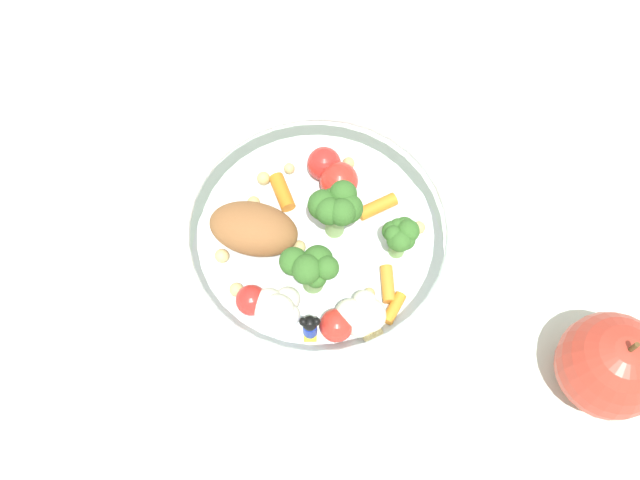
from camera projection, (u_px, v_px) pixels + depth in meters
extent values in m
plane|color=silver|center=(323.00, 249.00, 0.63)|extent=(2.40, 2.40, 0.00)
cylinder|color=white|center=(320.00, 254.00, 0.62)|extent=(0.21, 0.21, 0.01)
torus|color=white|center=(320.00, 228.00, 0.58)|extent=(0.22, 0.22, 0.01)
ellipsoid|color=#935B33|center=(254.00, 229.00, 0.60)|extent=(0.07, 0.09, 0.04)
cylinder|color=#7FAD5B|center=(397.00, 246.00, 0.61)|extent=(0.01, 0.01, 0.02)
sphere|color=#386B28|center=(404.00, 228.00, 0.59)|extent=(0.02, 0.02, 0.02)
sphere|color=#386B28|center=(398.00, 227.00, 0.59)|extent=(0.01, 0.01, 0.01)
sphere|color=#386B28|center=(392.00, 231.00, 0.59)|extent=(0.02, 0.02, 0.02)
sphere|color=#386B28|center=(393.00, 234.00, 0.58)|extent=(0.01, 0.01, 0.01)
sphere|color=#386B28|center=(396.00, 241.00, 0.58)|extent=(0.02, 0.02, 0.02)
sphere|color=#386B28|center=(400.00, 241.00, 0.58)|extent=(0.02, 0.02, 0.02)
sphere|color=#386B28|center=(405.00, 240.00, 0.59)|extent=(0.02, 0.02, 0.02)
sphere|color=#386B28|center=(408.00, 231.00, 0.58)|extent=(0.02, 0.02, 0.02)
cylinder|color=#7FAD5B|center=(313.00, 278.00, 0.59)|extent=(0.02, 0.02, 0.02)
sphere|color=#386B28|center=(318.00, 261.00, 0.57)|extent=(0.02, 0.02, 0.02)
sphere|color=#386B28|center=(309.00, 261.00, 0.57)|extent=(0.02, 0.02, 0.02)
sphere|color=#386B28|center=(298.00, 264.00, 0.57)|extent=(0.02, 0.02, 0.02)
sphere|color=#386B28|center=(307.00, 269.00, 0.56)|extent=(0.02, 0.02, 0.02)
sphere|color=#386B28|center=(316.00, 278.00, 0.57)|extent=(0.02, 0.02, 0.02)
sphere|color=#386B28|center=(327.00, 268.00, 0.56)|extent=(0.02, 0.02, 0.02)
cylinder|color=#8EB766|center=(336.00, 222.00, 0.61)|extent=(0.02, 0.02, 0.03)
sphere|color=#386B28|center=(346.00, 196.00, 0.58)|extent=(0.02, 0.02, 0.02)
sphere|color=#386B28|center=(331.00, 199.00, 0.59)|extent=(0.02, 0.02, 0.02)
sphere|color=#386B28|center=(323.00, 205.00, 0.58)|extent=(0.03, 0.03, 0.03)
sphere|color=#386B28|center=(329.00, 211.00, 0.58)|extent=(0.02, 0.02, 0.02)
sphere|color=#386B28|center=(342.00, 212.00, 0.58)|extent=(0.02, 0.02, 0.02)
sphere|color=#386B28|center=(348.00, 208.00, 0.58)|extent=(0.02, 0.02, 0.02)
sphere|color=silver|center=(367.00, 310.00, 0.58)|extent=(0.02, 0.02, 0.02)
sphere|color=silver|center=(364.00, 302.00, 0.58)|extent=(0.02, 0.02, 0.02)
sphere|color=silver|center=(361.00, 310.00, 0.58)|extent=(0.02, 0.02, 0.02)
sphere|color=silver|center=(350.00, 313.00, 0.57)|extent=(0.02, 0.02, 0.02)
sphere|color=silver|center=(359.00, 325.00, 0.58)|extent=(0.02, 0.02, 0.02)
sphere|color=silver|center=(368.00, 315.00, 0.58)|extent=(0.03, 0.03, 0.03)
sphere|color=silver|center=(365.00, 311.00, 0.58)|extent=(0.02, 0.02, 0.02)
sphere|color=white|center=(288.00, 299.00, 0.59)|extent=(0.02, 0.02, 0.02)
sphere|color=white|center=(271.00, 307.00, 0.58)|extent=(0.03, 0.03, 0.03)
sphere|color=white|center=(277.00, 312.00, 0.57)|extent=(0.03, 0.03, 0.03)
sphere|color=white|center=(289.00, 315.00, 0.58)|extent=(0.02, 0.02, 0.02)
cube|color=yellow|center=(310.00, 333.00, 0.58)|extent=(0.02, 0.02, 0.00)
cylinder|color=#1933B2|center=(310.00, 329.00, 0.57)|extent=(0.02, 0.02, 0.02)
sphere|color=black|center=(310.00, 323.00, 0.56)|extent=(0.01, 0.01, 0.01)
sphere|color=black|center=(316.00, 322.00, 0.56)|extent=(0.01, 0.01, 0.01)
sphere|color=black|center=(303.00, 322.00, 0.56)|extent=(0.01, 0.01, 0.01)
cylinder|color=orange|center=(282.00, 192.00, 0.63)|extent=(0.03, 0.03, 0.01)
cylinder|color=orange|center=(377.00, 207.00, 0.63)|extent=(0.04, 0.03, 0.01)
cylinder|color=orange|center=(390.00, 282.00, 0.60)|extent=(0.03, 0.03, 0.01)
cylinder|color=orange|center=(394.00, 308.00, 0.59)|extent=(0.03, 0.01, 0.01)
sphere|color=red|center=(324.00, 164.00, 0.63)|extent=(0.03, 0.03, 0.03)
sphere|color=red|center=(336.00, 325.00, 0.57)|extent=(0.03, 0.03, 0.03)
sphere|color=red|center=(251.00, 300.00, 0.58)|extent=(0.03, 0.03, 0.03)
sphere|color=red|center=(339.00, 181.00, 0.62)|extent=(0.03, 0.03, 0.03)
sphere|color=tan|center=(369.00, 293.00, 0.59)|extent=(0.01, 0.01, 0.01)
sphere|color=tan|center=(349.00, 163.00, 0.65)|extent=(0.01, 0.01, 0.01)
sphere|color=#D1B775|center=(289.00, 168.00, 0.64)|extent=(0.01, 0.01, 0.01)
sphere|color=tan|center=(264.00, 178.00, 0.64)|extent=(0.01, 0.01, 0.01)
sphere|color=#D1B775|center=(222.00, 256.00, 0.61)|extent=(0.01, 0.01, 0.01)
sphere|color=tan|center=(254.00, 203.00, 0.63)|extent=(0.01, 0.01, 0.01)
sphere|color=#D1B775|center=(237.00, 290.00, 0.59)|extent=(0.01, 0.01, 0.01)
sphere|color=tan|center=(419.00, 228.00, 0.62)|extent=(0.01, 0.01, 0.01)
sphere|color=#D1B775|center=(369.00, 336.00, 0.58)|extent=(0.01, 0.01, 0.01)
sphere|color=#D1B775|center=(405.00, 223.00, 0.62)|extent=(0.01, 0.01, 0.01)
sphere|color=#D1B775|center=(299.00, 247.00, 0.61)|extent=(0.01, 0.01, 0.01)
sphere|color=tan|center=(225.00, 220.00, 0.62)|extent=(0.01, 0.01, 0.01)
sphere|color=#D1B775|center=(377.00, 333.00, 0.58)|extent=(0.01, 0.01, 0.01)
sphere|color=#BC3828|center=(610.00, 365.00, 0.54)|extent=(0.08, 0.08, 0.08)
cylinder|color=brown|center=(634.00, 347.00, 0.50)|extent=(0.00, 0.00, 0.01)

